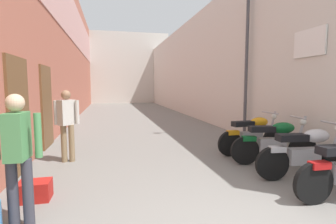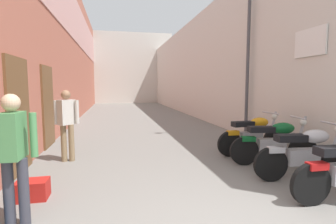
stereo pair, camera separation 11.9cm
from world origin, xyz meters
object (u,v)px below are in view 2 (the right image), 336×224
motorcycle_second (306,152)px  plastic_crate (32,190)px  street_lamp (245,55)px  motorcycle_third (274,141)px  pedestrian_by_doorway (14,150)px  pedestrian_mid_alley (67,120)px  motorcycle_fourth (253,134)px

motorcycle_second → plastic_crate: bearing=178.0°
motorcycle_second → plastic_crate: 4.49m
motorcycle_second → street_lamp: 4.16m
motorcycle_third → pedestrian_by_doorway: bearing=-161.2°
motorcycle_third → pedestrian_by_doorway: 4.68m
pedestrian_by_doorway → street_lamp: bearing=38.9°
motorcycle_third → pedestrian_mid_alley: 4.47m
plastic_crate → street_lamp: bearing=33.0°
pedestrian_by_doorway → plastic_crate: 1.09m
pedestrian_by_doorway → motorcycle_third: bearing=18.8°
motorcycle_fourth → street_lamp: 2.84m
motorcycle_third → pedestrian_by_doorway: (-4.42, -1.50, 0.42)m
motorcycle_third → plastic_crate: 4.55m
motorcycle_fourth → motorcycle_second: bearing=-90.0°
motorcycle_second → motorcycle_third: (-0.00, 0.90, 0.00)m
pedestrian_mid_alley → motorcycle_third: bearing=-15.3°
motorcycle_second → motorcycle_third: size_ratio=1.01×
motorcycle_fourth → pedestrian_mid_alley: (-4.30, 0.33, 0.42)m
motorcycle_second → pedestrian_mid_alley: 4.79m
street_lamp → motorcycle_fourth: bearing=-111.4°
motorcycle_fourth → plastic_crate: 4.76m
motorcycle_second → plastic_crate: motorcycle_second is taller
plastic_crate → pedestrian_by_doorway: bearing=-85.5°
motorcycle_third → motorcycle_fourth: 0.84m
motorcycle_fourth → plastic_crate: bearing=-160.5°
motorcycle_second → pedestrian_by_doorway: 4.48m
motorcycle_second → pedestrian_mid_alley: bearing=154.2°
motorcycle_fourth → pedestrian_mid_alley: pedestrian_mid_alley is taller
pedestrian_mid_alley → street_lamp: bearing=16.2°
pedestrian_by_doorway → plastic_crate: bearing=94.5°
motorcycle_second → motorcycle_fourth: 1.74m
pedestrian_mid_alley → motorcycle_fourth: bearing=-4.4°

